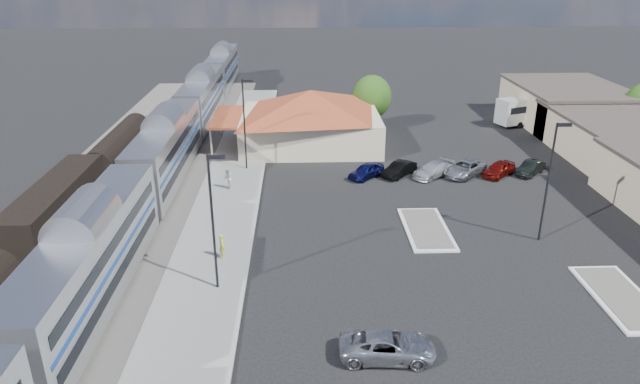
{
  "coord_description": "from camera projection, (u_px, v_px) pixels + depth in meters",
  "views": [
    {
      "loc": [
        -5.63,
        -37.29,
        19.46
      ],
      "look_at": [
        -4.19,
        3.17,
        2.8
      ],
      "focal_mm": 32.0,
      "sensor_mm": 36.0,
      "label": 1
    }
  ],
  "objects": [
    {
      "name": "ground",
      "position": [
        378.0,
        243.0,
        42.05
      ],
      "size": [
        280.0,
        280.0,
        0.0
      ],
      "primitive_type": "plane",
      "color": "black",
      "rests_on": "ground"
    },
    {
      "name": "railbed",
      "position": [
        122.0,
        203.0,
        48.73
      ],
      "size": [
        16.0,
        100.0,
        0.12
      ],
      "primitive_type": "cube",
      "color": "#4C4944",
      "rests_on": "ground"
    },
    {
      "name": "platform",
      "position": [
        225.0,
        211.0,
        47.17
      ],
      "size": [
        5.5,
        92.0,
        0.18
      ],
      "primitive_type": "cube",
      "color": "gray",
      "rests_on": "ground"
    },
    {
      "name": "passenger_train",
      "position": [
        167.0,
        152.0,
        52.7
      ],
      "size": [
        3.0,
        104.0,
        5.55
      ],
      "color": "silver",
      "rests_on": "ground"
    },
    {
      "name": "freight_cars",
      "position": [
        57.0,
        210.0,
        42.77
      ],
      "size": [
        2.8,
        46.0,
        4.0
      ],
      "color": "black",
      "rests_on": "ground"
    },
    {
      "name": "station_depot",
      "position": [
        310.0,
        118.0,
        62.89
      ],
      "size": [
        18.35,
        12.24,
        6.2
      ],
      "color": "beige",
      "rests_on": "ground"
    },
    {
      "name": "traffic_island_south",
      "position": [
        426.0,
        229.0,
        43.99
      ],
      "size": [
        3.3,
        7.5,
        0.21
      ],
      "color": "silver",
      "rests_on": "ground"
    },
    {
      "name": "traffic_island_north",
      "position": [
        621.0,
        297.0,
        35.08
      ],
      "size": [
        3.3,
        7.5,
        0.21
      ],
      "color": "silver",
      "rests_on": "ground"
    },
    {
      "name": "lamp_plat_s",
      "position": [
        214.0,
        213.0,
        34.12
      ],
      "size": [
        1.08,
        0.25,
        9.0
      ],
      "color": "black",
      "rests_on": "ground"
    },
    {
      "name": "lamp_plat_n",
      "position": [
        245.0,
        117.0,
        54.45
      ],
      "size": [
        1.08,
        0.25,
        9.0
      ],
      "color": "black",
      "rests_on": "ground"
    },
    {
      "name": "lamp_lot",
      "position": [
        551.0,
        173.0,
        40.42
      ],
      "size": [
        1.08,
        0.25,
        9.0
      ],
      "color": "black",
      "rests_on": "ground"
    },
    {
      "name": "tree_depot",
      "position": [
        372.0,
        97.0,
        68.34
      ],
      "size": [
        4.71,
        4.71,
        6.63
      ],
      "color": "#382314",
      "rests_on": "ground"
    },
    {
      "name": "suv",
      "position": [
        388.0,
        346.0,
        29.71
      ],
      "size": [
        5.22,
        2.67,
        1.41
      ],
      "primitive_type": "imported",
      "rotation": [
        0.0,
        0.0,
        1.5
      ],
      "color": "#A8AAB0",
      "rests_on": "ground"
    },
    {
      "name": "coach_bus",
      "position": [
        536.0,
        108.0,
        71.59
      ],
      "size": [
        10.97,
        6.14,
        3.48
      ],
      "rotation": [
        0.0,
        0.0,
        1.94
      ],
      "color": "silver",
      "rests_on": "ground"
    },
    {
      "name": "person_a",
      "position": [
        222.0,
        246.0,
        39.27
      ],
      "size": [
        0.54,
        0.72,
        1.78
      ],
      "primitive_type": "imported",
      "rotation": [
        0.0,
        0.0,
        1.76
      ],
      "color": "#C8D643",
      "rests_on": "platform"
    },
    {
      "name": "person_b",
      "position": [
        228.0,
        179.0,
        51.02
      ],
      "size": [
        0.9,
        1.06,
        1.89
      ],
      "primitive_type": "imported",
      "rotation": [
        0.0,
        0.0,
        -1.35
      ],
      "color": "silver",
      "rests_on": "platform"
    },
    {
      "name": "parked_car_a",
      "position": [
        366.0,
        171.0,
        54.28
      ],
      "size": [
        4.03,
        3.99,
        1.38
      ],
      "primitive_type": "imported",
      "rotation": [
        0.0,
        0.0,
        -0.8
      ],
      "color": "#0E1046",
      "rests_on": "ground"
    },
    {
      "name": "parked_car_b",
      "position": [
        399.0,
        169.0,
        54.66
      ],
      "size": [
        3.92,
        4.0,
        1.37
      ],
      "primitive_type": "imported",
      "rotation": [
        0.0,
        0.0,
        -0.77
      ],
      "color": "black",
      "rests_on": "ground"
    },
    {
      "name": "parked_car_c",
      "position": [
        433.0,
        170.0,
        54.5
      ],
      "size": [
        4.77,
        4.4,
        1.34
      ],
      "primitive_type": "imported",
      "rotation": [
        0.0,
        0.0,
        -0.88
      ],
      "color": "silver",
      "rests_on": "ground"
    },
    {
      "name": "parked_car_d",
      "position": [
        465.0,
        168.0,
        54.86
      ],
      "size": [
        5.31,
        5.32,
        1.43
      ],
      "primitive_type": "imported",
      "rotation": [
        0.0,
        0.0,
        -0.78
      ],
      "color": "#97989F",
      "rests_on": "ground"
    },
    {
      "name": "parked_car_e",
      "position": [
        499.0,
        169.0,
        54.69
      ],
      "size": [
        4.18,
        4.09,
        1.42
      ],
      "primitive_type": "imported",
      "rotation": [
        0.0,
        0.0,
        -0.81
      ],
      "color": "maroon",
      "rests_on": "ground"
    },
    {
      "name": "parked_car_f",
      "position": [
        531.0,
        168.0,
        55.1
      ],
      "size": [
        3.8,
        3.8,
        1.31
      ],
      "primitive_type": "imported",
      "rotation": [
        0.0,
        0.0,
        -0.79
      ],
      "color": "black",
      "rests_on": "ground"
    }
  ]
}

